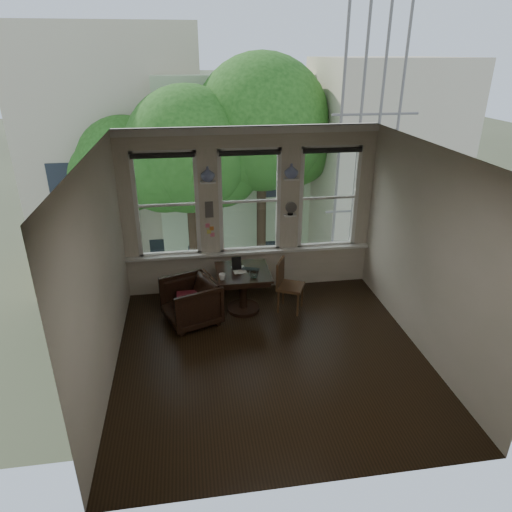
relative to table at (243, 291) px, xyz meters
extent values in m
plane|color=black|center=(0.24, -1.37, -0.38)|extent=(4.50, 4.50, 0.00)
plane|color=silver|center=(0.24, -1.37, 2.62)|extent=(4.50, 4.50, 0.00)
plane|color=beige|center=(0.24, 0.88, 1.12)|extent=(4.50, 0.00, 4.50)
plane|color=beige|center=(0.24, -3.62, 1.12)|extent=(4.50, 0.00, 4.50)
plane|color=beige|center=(-2.01, -1.37, 1.12)|extent=(0.00, 4.50, 4.50)
plane|color=beige|center=(2.49, -1.37, 1.12)|extent=(0.00, 4.50, 4.50)
cube|color=white|center=(-0.49, 0.78, 1.73)|extent=(0.26, 0.16, 0.03)
cube|color=white|center=(0.96, 0.78, 1.73)|extent=(0.26, 0.16, 0.03)
cube|color=#59544F|center=(-0.49, 0.81, 1.23)|extent=(0.14, 0.06, 0.28)
imported|color=silver|center=(-0.49, 0.78, 1.86)|extent=(0.24, 0.24, 0.25)
imported|color=silver|center=(0.96, 0.78, 1.86)|extent=(0.24, 0.24, 0.25)
imported|color=black|center=(-0.90, -0.26, 0.01)|extent=(1.07, 1.05, 0.76)
cube|color=maroon|center=(-0.90, -0.26, 0.08)|extent=(0.45, 0.45, 0.06)
imported|color=black|center=(0.12, -0.02, 0.39)|extent=(0.34, 0.28, 0.02)
imported|color=white|center=(-0.37, -0.26, 0.43)|extent=(0.12, 0.12, 0.10)
imported|color=white|center=(0.14, -0.28, 0.43)|extent=(0.17, 0.17, 0.11)
cube|color=black|center=(-0.10, 0.09, 0.48)|extent=(0.16, 0.08, 0.22)
cube|color=silver|center=(-0.06, 0.06, 0.38)|extent=(0.25, 0.32, 0.00)
camera|label=1|loc=(-0.81, -6.86, 3.74)|focal=32.00mm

